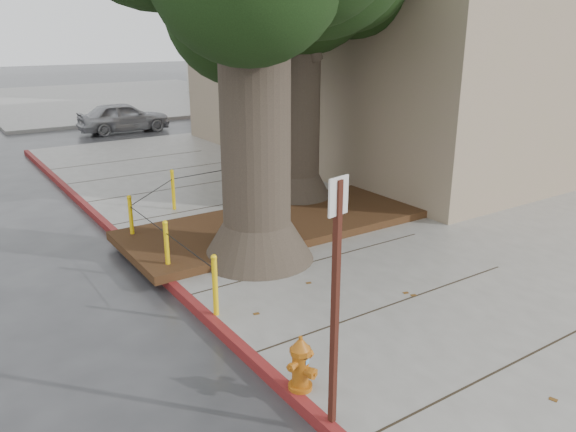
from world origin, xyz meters
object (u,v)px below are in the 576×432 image
object	(u,v)px
signpost	(336,292)
car_silver	(124,117)
car_red	(260,106)
fire_hydrant	(301,364)

from	to	relation	value
signpost	car_silver	distance (m)	20.08
signpost	car_red	xyz separation A→B (m)	(10.77, 19.30, -0.99)
fire_hydrant	signpost	distance (m)	1.35
car_red	car_silver	bearing A→B (deg)	87.57
car_silver	fire_hydrant	bearing A→B (deg)	169.55
car_red	fire_hydrant	bearing A→B (deg)	150.25
signpost	fire_hydrant	bearing A→B (deg)	73.73
car_silver	car_red	bearing A→B (deg)	-90.49
fire_hydrant	car_red	bearing A→B (deg)	41.33
signpost	car_red	size ratio (longest dim) A/B	0.65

